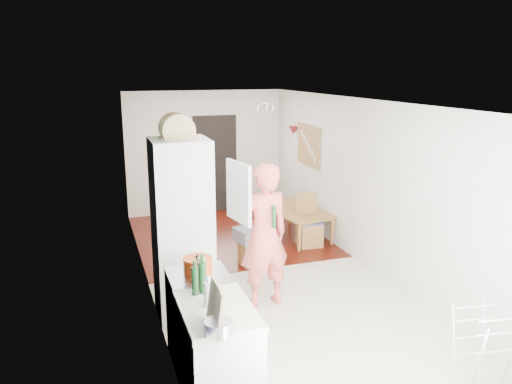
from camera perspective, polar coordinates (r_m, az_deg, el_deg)
room_shell at (r=6.97m, az=0.67°, el=0.05°), size 3.20×7.00×2.50m
floor at (r=7.37m, az=0.64°, el=-9.43°), size 3.20×7.00×0.01m
wood_floor_overlay at (r=9.02m, az=-3.25°, el=-4.95°), size 3.20×3.30×0.01m
sage_wall_panel at (r=4.56m, az=-9.95°, el=0.10°), size 0.02×3.00×1.30m
tile_splashback at (r=4.27m, az=-8.32°, el=-10.75°), size 0.02×1.90×0.50m
doorway_recess at (r=10.34m, az=-4.67°, el=3.19°), size 0.90×0.04×2.00m
base_cabinet at (r=4.67m, az=-4.36°, el=-18.40°), size 0.60×0.90×0.86m
worktop at (r=4.44m, az=-4.48°, el=-13.38°), size 0.62×0.92×0.06m
range_cooker at (r=5.30m, az=-6.44°, el=-14.12°), size 0.60×0.60×0.88m
cooker_top at (r=5.10m, az=-6.59°, el=-9.55°), size 0.60×0.60×0.04m
fridge_housing at (r=5.98m, az=-8.43°, el=-4.22°), size 0.66×0.66×2.15m
fridge_door at (r=5.70m, az=-2.01°, el=-0.01°), size 0.14×0.56×0.70m
fridge_interior at (r=5.91m, az=-5.63°, el=0.43°), size 0.02×0.52×0.66m
pinboard at (r=9.22m, az=6.07°, el=5.31°), size 0.03×0.90×0.70m
pinboard_frame at (r=9.21m, az=5.99°, el=5.31°), size 0.00×0.94×0.74m
wall_sconce at (r=9.77m, az=4.30°, el=7.02°), size 0.18×0.18×0.16m
person at (r=6.11m, az=0.94°, el=-3.59°), size 0.86×0.64×2.16m
dining_table at (r=8.90m, az=4.53°, el=-3.79°), size 0.91×1.35×0.44m
dining_chair at (r=8.39m, az=6.13°, el=-3.30°), size 0.40×0.40×0.89m
stool at (r=7.63m, az=-0.62°, el=-6.99°), size 0.34×0.34×0.40m
grey_drape at (r=7.53m, az=-0.55°, el=-4.89°), size 0.50×0.50×0.19m
drying_rack at (r=5.35m, az=24.41°, el=-15.88°), size 0.43×0.40×0.75m
bread_bin at (r=5.75m, az=-9.06°, el=7.07°), size 0.40×0.38×0.21m
red_casserole at (r=5.06m, az=-6.67°, el=-8.39°), size 0.34×0.34×0.17m
steel_pan at (r=4.01m, az=-4.31°, el=-15.17°), size 0.24×0.24×0.11m
held_bottle at (r=5.92m, az=2.05°, el=-2.85°), size 0.06×0.06×0.27m
bottle_a at (r=4.64m, az=-6.11°, el=-9.69°), size 0.08×0.08×0.30m
bottle_b at (r=4.62m, az=-7.00°, el=-10.06°), size 0.06×0.06×0.27m
bottle_c at (r=4.41m, az=-5.41°, el=-11.57°), size 0.10×0.10×0.22m
pepper_mill_front at (r=4.73m, az=-6.18°, el=-9.57°), size 0.08×0.08×0.24m
pepper_mill_back at (r=4.84m, az=-6.40°, el=-9.20°), size 0.06×0.06×0.22m
chopping_boards at (r=4.04m, az=-4.70°, el=-12.89°), size 0.08×0.27×0.36m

